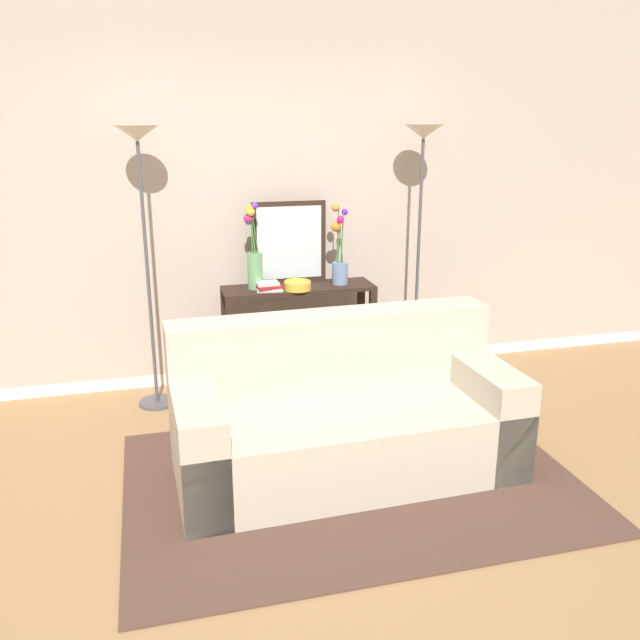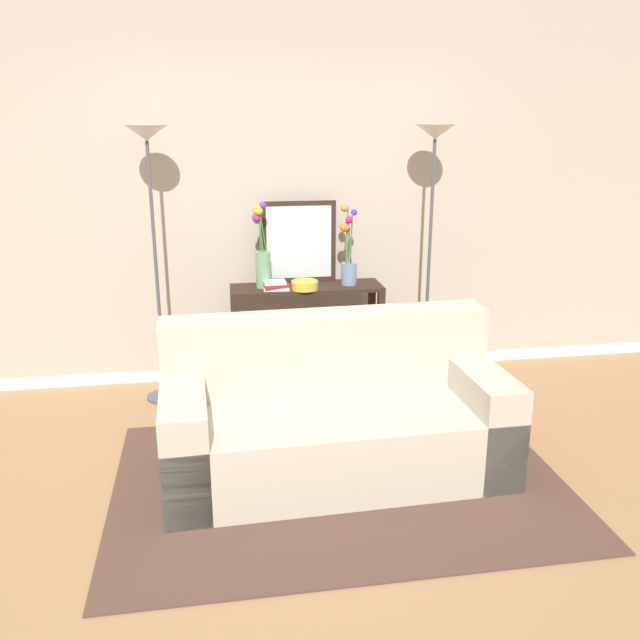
{
  "view_description": "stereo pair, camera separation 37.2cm",
  "coord_description": "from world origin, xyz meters",
  "px_view_note": "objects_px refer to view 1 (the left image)",
  "views": [
    {
      "loc": [
        -0.75,
        -2.93,
        1.98
      ],
      "look_at": [
        0.29,
        1.04,
        0.72
      ],
      "focal_mm": 37.73,
      "sensor_mm": 36.0,
      "label": 1
    },
    {
      "loc": [
        -0.38,
        -3.01,
        1.98
      ],
      "look_at": [
        0.29,
        1.04,
        0.72
      ],
      "focal_mm": 37.73,
      "sensor_mm": 36.0,
      "label": 2
    }
  ],
  "objects_px": {
    "wall_mirror": "(289,243)",
    "book_row_under_console": "(257,384)",
    "floor_lamp_left": "(141,191)",
    "book_stack": "(269,287)",
    "couch": "(344,418)",
    "vase_tall_flowers": "(254,255)",
    "floor_lamp_right": "(421,183)",
    "fruit_bowl": "(298,285)",
    "console_table": "(299,320)",
    "vase_short_flowers": "(339,257)"
  },
  "relations": [
    {
      "from": "vase_tall_flowers",
      "to": "floor_lamp_right",
      "type": "bearing_deg",
      "value": -3.19
    },
    {
      "from": "floor_lamp_left",
      "to": "floor_lamp_right",
      "type": "bearing_deg",
      "value": 0.0
    },
    {
      "from": "console_table",
      "to": "vase_tall_flowers",
      "type": "height_order",
      "value": "vase_tall_flowers"
    },
    {
      "from": "couch",
      "to": "console_table",
      "type": "relative_size",
      "value": 1.75
    },
    {
      "from": "floor_lamp_left",
      "to": "vase_short_flowers",
      "type": "height_order",
      "value": "floor_lamp_left"
    },
    {
      "from": "book_stack",
      "to": "vase_tall_flowers",
      "type": "bearing_deg",
      "value": 138.4
    },
    {
      "from": "vase_tall_flowers",
      "to": "book_stack",
      "type": "height_order",
      "value": "vase_tall_flowers"
    },
    {
      "from": "vase_tall_flowers",
      "to": "book_stack",
      "type": "bearing_deg",
      "value": -41.6
    },
    {
      "from": "book_stack",
      "to": "floor_lamp_right",
      "type": "bearing_deg",
      "value": 0.51
    },
    {
      "from": "book_row_under_console",
      "to": "couch",
      "type": "bearing_deg",
      "value": -76.85
    },
    {
      "from": "floor_lamp_right",
      "to": "book_row_under_console",
      "type": "distance_m",
      "value": 1.91
    },
    {
      "from": "vase_short_flowers",
      "to": "book_row_under_console",
      "type": "xyz_separation_m",
      "value": [
        -0.64,
        0.0,
        -0.93
      ]
    },
    {
      "from": "book_stack",
      "to": "fruit_bowl",
      "type": "bearing_deg",
      "value": -7.13
    },
    {
      "from": "vase_short_flowers",
      "to": "wall_mirror",
      "type": "bearing_deg",
      "value": 158.1
    },
    {
      "from": "wall_mirror",
      "to": "vase_tall_flowers",
      "type": "relative_size",
      "value": 0.97
    },
    {
      "from": "console_table",
      "to": "vase_short_flowers",
      "type": "distance_m",
      "value": 0.55
    },
    {
      "from": "wall_mirror",
      "to": "book_stack",
      "type": "distance_m",
      "value": 0.39
    },
    {
      "from": "fruit_bowl",
      "to": "book_stack",
      "type": "xyz_separation_m",
      "value": [
        -0.2,
        0.03,
        -0.0
      ]
    },
    {
      "from": "console_table",
      "to": "book_row_under_console",
      "type": "height_order",
      "value": "console_table"
    },
    {
      "from": "couch",
      "to": "vase_short_flowers",
      "type": "xyz_separation_m",
      "value": [
        0.34,
        1.27,
        0.67
      ]
    },
    {
      "from": "console_table",
      "to": "wall_mirror",
      "type": "bearing_deg",
      "value": 105.09
    },
    {
      "from": "floor_lamp_left",
      "to": "floor_lamp_right",
      "type": "relative_size",
      "value": 1.0
    },
    {
      "from": "console_table",
      "to": "couch",
      "type": "bearing_deg",
      "value": -91.43
    },
    {
      "from": "floor_lamp_left",
      "to": "book_stack",
      "type": "distance_m",
      "value": 1.08
    },
    {
      "from": "vase_tall_flowers",
      "to": "vase_short_flowers",
      "type": "height_order",
      "value": "vase_tall_flowers"
    },
    {
      "from": "vase_tall_flowers",
      "to": "fruit_bowl",
      "type": "xyz_separation_m",
      "value": [
        0.29,
        -0.1,
        -0.21
      ]
    },
    {
      "from": "fruit_bowl",
      "to": "couch",
      "type": "bearing_deg",
      "value": -90.16
    },
    {
      "from": "book_row_under_console",
      "to": "fruit_bowl",
      "type": "bearing_deg",
      "value": -17.56
    },
    {
      "from": "couch",
      "to": "vase_tall_flowers",
      "type": "relative_size",
      "value": 3.12
    },
    {
      "from": "console_table",
      "to": "floor_lamp_left",
      "type": "height_order",
      "value": "floor_lamp_left"
    },
    {
      "from": "vase_tall_flowers",
      "to": "book_row_under_console",
      "type": "xyz_separation_m",
      "value": [
        -0.01,
        -0.01,
        -0.97
      ]
    },
    {
      "from": "floor_lamp_right",
      "to": "book_row_under_console",
      "type": "xyz_separation_m",
      "value": [
        -1.23,
        0.06,
        -1.45
      ]
    },
    {
      "from": "vase_tall_flowers",
      "to": "vase_short_flowers",
      "type": "bearing_deg",
      "value": -1.22
    },
    {
      "from": "wall_mirror",
      "to": "vase_short_flowers",
      "type": "xyz_separation_m",
      "value": [
        0.34,
        -0.14,
        -0.1
      ]
    },
    {
      "from": "floor_lamp_left",
      "to": "book_row_under_console",
      "type": "height_order",
      "value": "floor_lamp_left"
    },
    {
      "from": "wall_mirror",
      "to": "book_row_under_console",
      "type": "distance_m",
      "value": 1.08
    },
    {
      "from": "console_table",
      "to": "floor_lamp_left",
      "type": "xyz_separation_m",
      "value": [
        -1.06,
        -0.06,
        0.98
      ]
    },
    {
      "from": "wall_mirror",
      "to": "console_table",
      "type": "bearing_deg",
      "value": -74.91
    },
    {
      "from": "vase_tall_flowers",
      "to": "wall_mirror",
      "type": "bearing_deg",
      "value": 23.62
    },
    {
      "from": "vase_short_flowers",
      "to": "floor_lamp_left",
      "type": "bearing_deg",
      "value": -177.69
    },
    {
      "from": "vase_short_flowers",
      "to": "floor_lamp_right",
      "type": "bearing_deg",
      "value": -5.26
    },
    {
      "from": "console_table",
      "to": "vase_short_flowers",
      "type": "bearing_deg",
      "value": -0.87
    },
    {
      "from": "floor_lamp_right",
      "to": "wall_mirror",
      "type": "relative_size",
      "value": 3.2
    },
    {
      "from": "couch",
      "to": "floor_lamp_left",
      "type": "bearing_deg",
      "value": 130.2
    },
    {
      "from": "floor_lamp_left",
      "to": "book_stack",
      "type": "bearing_deg",
      "value": -0.7
    },
    {
      "from": "floor_lamp_right",
      "to": "fruit_bowl",
      "type": "distance_m",
      "value": 1.16
    },
    {
      "from": "fruit_bowl",
      "to": "floor_lamp_left",
      "type": "bearing_deg",
      "value": 178.02
    },
    {
      "from": "couch",
      "to": "vase_tall_flowers",
      "type": "bearing_deg",
      "value": 102.7
    },
    {
      "from": "wall_mirror",
      "to": "book_row_under_console",
      "type": "height_order",
      "value": "wall_mirror"
    },
    {
      "from": "couch",
      "to": "book_stack",
      "type": "xyz_separation_m",
      "value": [
        -0.2,
        1.2,
        0.5
      ]
    }
  ]
}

